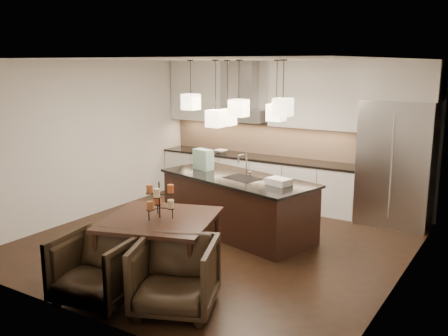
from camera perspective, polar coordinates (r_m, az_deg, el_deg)
The scene contains 37 objects.
floor at distance 7.91m, azimuth -0.78°, elevation -8.51°, with size 5.50×5.50×0.02m, color black.
ceiling at distance 7.41m, azimuth -0.84°, elevation 12.38°, with size 5.50×5.50×0.02m, color white.
wall_back at distance 9.94m, azimuth 7.88°, elevation 4.00°, with size 5.50×0.02×2.80m, color silver.
wall_front at distance 5.48m, azimuth -16.69°, elevation -2.86°, with size 5.50×0.02×2.80m, color silver.
wall_left at distance 9.31m, azimuth -15.26°, elevation 3.16°, with size 0.02×5.50×2.80m, color silver.
wall_right at distance 6.49m, azimuth 20.12°, elevation -0.82°, with size 0.02×5.50×2.80m, color silver.
refrigerator at distance 8.97m, azimuth 19.10°, elevation 0.50°, with size 1.20×0.72×2.15m, color #B7B7BA.
fridge_panel at distance 8.82m, azimuth 19.73°, elevation 9.45°, with size 1.26×0.72×0.65m, color silver.
lower_cabinets at distance 10.09m, azimuth 3.72°, elevation -1.34°, with size 4.21×0.62×0.88m, color silver.
countertop at distance 10.00m, azimuth 3.75°, elevation 1.23°, with size 4.21×0.66×0.04m, color black.
backsplash at distance 10.20m, azimuth 4.58°, elevation 3.34°, with size 4.21×0.02×0.63m, color tan.
upper_cab_left at distance 10.73m, azimuth -2.83°, elevation 8.83°, with size 1.25×0.35×1.25m, color silver.
upper_cab_right at distance 9.47m, azimuth 10.61°, elevation 8.24°, with size 1.86×0.35×1.25m, color silver.
hood_canopy at distance 10.07m, azimuth 2.44°, elevation 6.03°, with size 0.90×0.52×0.24m, color #B7B7BA.
hood_chimney at distance 10.12m, azimuth 2.79°, elevation 9.47°, with size 0.30×0.28×0.96m, color #B7B7BA.
fruit_bowl at distance 10.35m, azimuth -0.36°, elevation 1.91°, with size 0.26×0.26×0.06m, color silver.
island_body at distance 8.19m, azimuth 1.53°, elevation -4.37°, with size 2.57×1.03×0.91m, color black.
island_top at distance 8.07m, azimuth 1.54°, elevation -1.14°, with size 2.66×1.11×0.04m, color black.
faucet at distance 8.03m, azimuth 2.59°, elevation 0.35°, with size 0.10×0.25×0.39m, color silver, non-canonical shape.
tote_bag at distance 8.60m, azimuth -2.39°, elevation 1.00°, with size 0.35×0.19×0.35m, color #21674C.
food_container at distance 7.56m, azimuth 6.29°, elevation -1.55°, with size 0.35×0.25×0.10m, color silver.
dining_table at distance 6.60m, azimuth -7.24°, elevation -9.00°, with size 1.35×1.35×0.81m, color black, non-canonical shape.
candelabra at distance 6.40m, azimuth -7.39°, elevation -3.62°, with size 0.39×0.39×0.48m, color black, non-canonical shape.
candle_a at distance 6.36m, azimuth -6.11°, elevation -4.11°, with size 0.08×0.08×0.11m, color #E1C28A.
candle_b at distance 6.55m, azimuth -7.59°, elevation -3.66°, with size 0.08×0.08×0.11m, color #BD5122.
candle_c at distance 6.32m, azimuth -8.45°, elevation -4.26°, with size 0.08×0.08×0.11m, color #A2572D.
candle_d at distance 6.41m, azimuth -6.12°, elevation -2.37°, with size 0.08×0.08×0.11m, color #BD5122.
candle_e at distance 6.44m, azimuth -8.52°, elevation -2.38°, with size 0.08×0.08×0.11m, color #A2572D.
candle_f at distance 6.23m, azimuth -7.71°, elevation -2.83°, with size 0.08×0.08×0.11m, color #E1C28A.
armchair_left at distance 6.10m, azimuth -14.27°, elevation -11.02°, with size 0.87×0.90×0.82m, color black.
armchair_right at distance 5.73m, azimuth -5.62°, elevation -12.18°, with size 0.88×0.91×0.83m, color black.
pendant_a at distance 8.36m, azimuth -3.81°, elevation 7.55°, with size 0.24×0.24×0.26m, color beige.
pendant_b at distance 8.23m, azimuth 0.37°, elevation 5.81°, with size 0.24×0.24×0.26m, color beige.
pendant_c at distance 7.59m, azimuth 1.70°, elevation 6.86°, with size 0.24×0.24×0.26m, color beige.
pendant_d at distance 7.78m, azimuth 5.98°, elevation 6.32°, with size 0.24×0.24×0.26m, color beige.
pendant_e at distance 7.28m, azimuth 6.73°, elevation 6.91°, with size 0.24×0.24×0.26m, color beige.
pendant_f at distance 7.70m, azimuth -0.95°, elevation 5.66°, with size 0.24×0.24×0.26m, color beige.
Camera 1 is at (4.02, -6.22, 2.75)m, focal length 40.00 mm.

